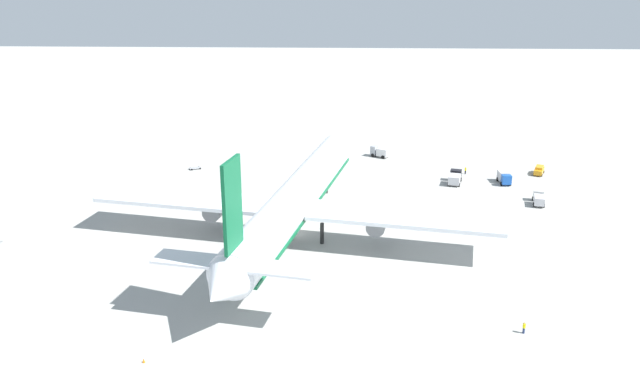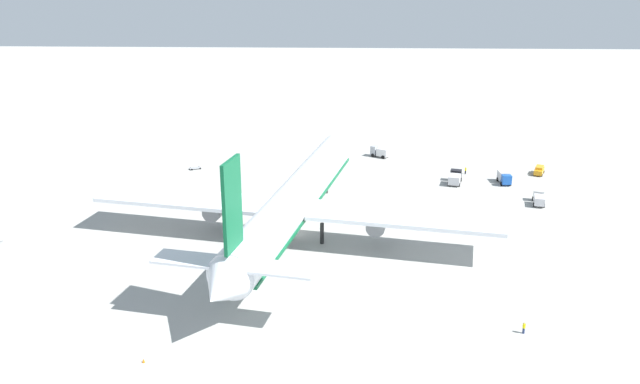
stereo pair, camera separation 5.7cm
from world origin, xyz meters
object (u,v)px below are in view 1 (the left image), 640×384
Objects in this scene: service_truck_0 at (539,198)px; traffic_cone_1 at (125,186)px; service_truck_1 at (504,177)px; ground_worker_2 at (465,170)px; traffic_cone_0 at (144,361)px; airliner at (295,200)px; service_truck_3 at (380,152)px; service_van at (539,170)px; ground_worker_1 at (524,328)px; service_truck_2 at (455,178)px; baggage_cart_0 at (195,168)px.

service_truck_0 reaches higher than traffic_cone_1.
ground_worker_2 is at bearing 47.94° from service_truck_1.
airliner is at bearing -20.99° from traffic_cone_0.
traffic_cone_0 is at bearing -159.95° from traffic_cone_1.
airliner reaches higher than service_truck_0.
service_truck_3 reaches higher than service_truck_1.
service_truck_3 is 39.64m from service_van.
service_truck_1 is 3.10× the size of ground_worker_1.
service_van is at bearing -53.55° from service_truck_1.
service_truck_2 is (13.06, 15.34, 0.13)m from service_truck_0.
service_truck_2 is 11.80× the size of traffic_cone_0.
traffic_cone_0 is (-74.17, 60.92, -1.17)m from service_truck_1.
airliner is at bearing 45.74° from ground_worker_1.
airliner is 68.46m from service_van.
baggage_cart_0 is 83.16m from traffic_cone_0.
traffic_cone_1 is (6.95, 89.67, -1.00)m from service_truck_0.
service_truck_1 is at bearing 16.78° from service_truck_0.
ground_worker_1 is (-64.72, 0.71, -0.55)m from service_truck_2.
service_van is 2.98× the size of ground_worker_1.
service_van is 9.11× the size of traffic_cone_1.
ground_worker_2 is at bearing -26.53° from service_truck_2.
service_truck_3 is at bearing -64.74° from traffic_cone_1.
ground_worker_2 is (7.37, -3.68, -0.50)m from service_truck_2.
traffic_cone_0 is at bearing 160.53° from service_truck_3.
service_truck_2 reaches higher than traffic_cone_0.
service_truck_3 is at bearing -74.44° from baggage_cart_0.
service_van is 107.99m from traffic_cone_0.
baggage_cart_0 is at bearing 88.86° from ground_worker_2.
airliner is 47.40× the size of ground_worker_1.
traffic_cone_1 is at bearing 51.48° from ground_worker_1.
airliner is 44.68m from traffic_cone_0.
service_van is at bearing -16.76° from ground_worker_1.
service_truck_3 is at bearing 10.15° from ground_worker_1.
traffic_cone_1 is at bearing 85.57° from service_truck_0.
airliner reaches higher than traffic_cone_0.
service_truck_3 is 87.44m from ground_worker_1.
service_truck_3 is 1.54× the size of baggage_cart_0.
airliner is 15.31× the size of service_truck_1.
ground_worker_2 is (-13.99, -19.79, -0.55)m from service_truck_3.
service_van is at bearing -53.80° from airliner.
traffic_cone_1 is at bearing 98.34° from service_van.
service_truck_2 reaches higher than service_truck_0.
traffic_cone_1 is at bearing 20.05° from traffic_cone_0.
airliner reaches higher than baggage_cart_0.
baggage_cart_0 is (41.06, 27.84, -6.83)m from airliner.
service_truck_0 is 89.94m from traffic_cone_1.
service_van is (7.88, -21.16, -0.37)m from service_truck_2.
ground_worker_1 is at bearing -134.26° from airliner.
ground_worker_1 is 94.10m from traffic_cone_1.
service_truck_3 reaches higher than traffic_cone_1.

